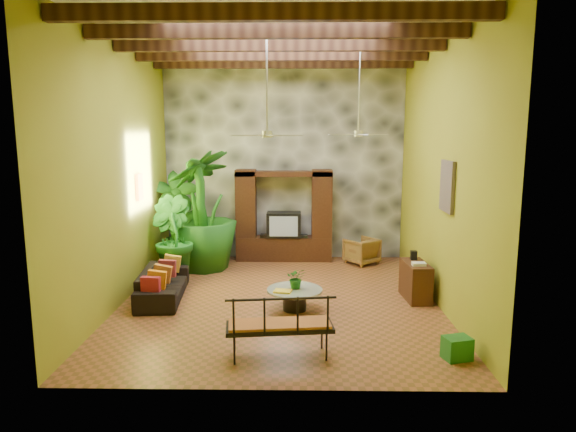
{
  "coord_description": "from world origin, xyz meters",
  "views": [
    {
      "loc": [
        0.33,
        -9.58,
        3.28
      ],
      "look_at": [
        0.16,
        0.2,
        1.63
      ],
      "focal_mm": 32.0,
      "sensor_mm": 36.0,
      "label": 1
    }
  ],
  "objects_px": {
    "tall_plant_a": "(177,218)",
    "coffee_table": "(295,296)",
    "entertainment_center": "(284,223)",
    "ceiling_fan_front": "(267,123)",
    "tall_plant_b": "(171,238)",
    "iron_bench": "(279,323)",
    "sofa": "(163,284)",
    "tall_plant_c": "(203,210)",
    "ceiling_fan_back": "(359,124)",
    "side_console": "(416,281)",
    "green_bin": "(457,348)",
    "wicker_armchair": "(362,251)"
  },
  "relations": [
    {
      "from": "tall_plant_c",
      "to": "iron_bench",
      "type": "relative_size",
      "value": 1.77
    },
    {
      "from": "sofa",
      "to": "side_console",
      "type": "relative_size",
      "value": 2.18
    },
    {
      "from": "tall_plant_c",
      "to": "wicker_armchair",
      "type": "bearing_deg",
      "value": 7.96
    },
    {
      "from": "sofa",
      "to": "tall_plant_a",
      "type": "bearing_deg",
      "value": 1.5
    },
    {
      "from": "tall_plant_a",
      "to": "coffee_table",
      "type": "xyz_separation_m",
      "value": [
        2.89,
        -3.21,
        -0.89
      ]
    },
    {
      "from": "coffee_table",
      "to": "iron_bench",
      "type": "xyz_separation_m",
      "value": [
        -0.21,
        -2.04,
        0.28
      ]
    },
    {
      "from": "wicker_armchair",
      "to": "green_bin",
      "type": "xyz_separation_m",
      "value": [
        0.72,
        -5.35,
        -0.15
      ]
    },
    {
      "from": "ceiling_fan_back",
      "to": "side_console",
      "type": "height_order",
      "value": "ceiling_fan_back"
    },
    {
      "from": "tall_plant_b",
      "to": "iron_bench",
      "type": "relative_size",
      "value": 1.16
    },
    {
      "from": "tall_plant_b",
      "to": "green_bin",
      "type": "distance_m",
      "value": 6.49
    },
    {
      "from": "tall_plant_c",
      "to": "green_bin",
      "type": "relative_size",
      "value": 7.46
    },
    {
      "from": "tall_plant_b",
      "to": "coffee_table",
      "type": "distance_m",
      "value": 3.42
    },
    {
      "from": "coffee_table",
      "to": "iron_bench",
      "type": "relative_size",
      "value": 0.64
    },
    {
      "from": "tall_plant_b",
      "to": "tall_plant_a",
      "type": "bearing_deg",
      "value": 97.43
    },
    {
      "from": "ceiling_fan_back",
      "to": "tall_plant_b",
      "type": "bearing_deg",
      "value": 177.01
    },
    {
      "from": "side_console",
      "to": "tall_plant_c",
      "type": "bearing_deg",
      "value": 150.33
    },
    {
      "from": "ceiling_fan_back",
      "to": "side_console",
      "type": "relative_size",
      "value": 2.04
    },
    {
      "from": "wicker_armchair",
      "to": "ceiling_fan_back",
      "type": "bearing_deg",
      "value": 41.34
    },
    {
      "from": "sofa",
      "to": "side_console",
      "type": "distance_m",
      "value": 4.95
    },
    {
      "from": "coffee_table",
      "to": "green_bin",
      "type": "bearing_deg",
      "value": -40.45
    },
    {
      "from": "sofa",
      "to": "tall_plant_b",
      "type": "bearing_deg",
      "value": 0.62
    },
    {
      "from": "coffee_table",
      "to": "ceiling_fan_front",
      "type": "bearing_deg",
      "value": 163.52
    },
    {
      "from": "sofa",
      "to": "green_bin",
      "type": "height_order",
      "value": "sofa"
    },
    {
      "from": "entertainment_center",
      "to": "tall_plant_c",
      "type": "relative_size",
      "value": 0.85
    },
    {
      "from": "ceiling_fan_back",
      "to": "tall_plant_c",
      "type": "relative_size",
      "value": 0.66
    },
    {
      "from": "entertainment_center",
      "to": "iron_bench",
      "type": "xyz_separation_m",
      "value": [
        0.08,
        -5.72,
        -0.43
      ]
    },
    {
      "from": "ceiling_fan_back",
      "to": "tall_plant_b",
      "type": "height_order",
      "value": "ceiling_fan_back"
    },
    {
      "from": "ceiling_fan_front",
      "to": "sofa",
      "type": "bearing_deg",
      "value": 167.54
    },
    {
      "from": "sofa",
      "to": "ceiling_fan_back",
      "type": "bearing_deg",
      "value": -78.76
    },
    {
      "from": "tall_plant_c",
      "to": "tall_plant_a",
      "type": "bearing_deg",
      "value": 150.43
    },
    {
      "from": "wicker_armchair",
      "to": "iron_bench",
      "type": "xyz_separation_m",
      "value": [
        -1.85,
        -5.38,
        0.22
      ]
    },
    {
      "from": "entertainment_center",
      "to": "sofa",
      "type": "relative_size",
      "value": 1.21
    },
    {
      "from": "tall_plant_c",
      "to": "side_console",
      "type": "xyz_separation_m",
      "value": [
        4.54,
        -2.15,
        -1.05
      ]
    },
    {
      "from": "tall_plant_b",
      "to": "side_console",
      "type": "height_order",
      "value": "tall_plant_b"
    },
    {
      "from": "sofa",
      "to": "tall_plant_b",
      "type": "height_order",
      "value": "tall_plant_b"
    },
    {
      "from": "ceiling_fan_front",
      "to": "coffee_table",
      "type": "xyz_separation_m",
      "value": [
        0.49,
        -0.15,
        -3.15
      ]
    },
    {
      "from": "sofa",
      "to": "wicker_armchair",
      "type": "height_order",
      "value": "wicker_armchair"
    },
    {
      "from": "tall_plant_a",
      "to": "tall_plant_b",
      "type": "height_order",
      "value": "tall_plant_a"
    },
    {
      "from": "entertainment_center",
      "to": "ceiling_fan_front",
      "type": "relative_size",
      "value": 1.29
    },
    {
      "from": "entertainment_center",
      "to": "tall_plant_a",
      "type": "height_order",
      "value": "entertainment_center"
    },
    {
      "from": "wicker_armchair",
      "to": "coffee_table",
      "type": "xyz_separation_m",
      "value": [
        -1.64,
        -3.34,
        -0.06
      ]
    },
    {
      "from": "tall_plant_b",
      "to": "sofa",
      "type": "bearing_deg",
      "value": -84.39
    },
    {
      "from": "wicker_armchair",
      "to": "green_bin",
      "type": "distance_m",
      "value": 5.4
    },
    {
      "from": "wicker_armchair",
      "to": "side_console",
      "type": "relative_size",
      "value": 0.77
    },
    {
      "from": "side_console",
      "to": "wicker_armchair",
      "type": "bearing_deg",
      "value": 100.7
    },
    {
      "from": "entertainment_center",
      "to": "side_console",
      "type": "bearing_deg",
      "value": -48.75
    },
    {
      "from": "tall_plant_a",
      "to": "tall_plant_c",
      "type": "relative_size",
      "value": 0.81
    },
    {
      "from": "tall_plant_a",
      "to": "ceiling_fan_front",
      "type": "bearing_deg",
      "value": -52.0
    },
    {
      "from": "entertainment_center",
      "to": "tall_plant_c",
      "type": "distance_m",
      "value": 2.13
    },
    {
      "from": "tall_plant_c",
      "to": "iron_bench",
      "type": "bearing_deg",
      "value": -67.87
    }
  ]
}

